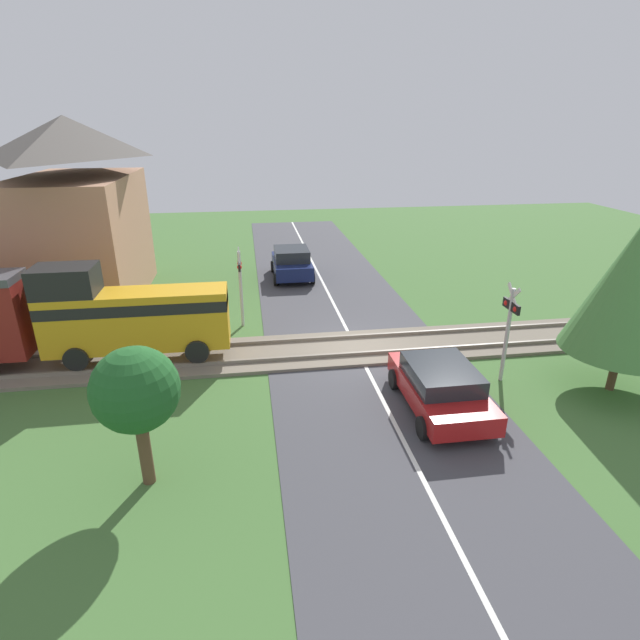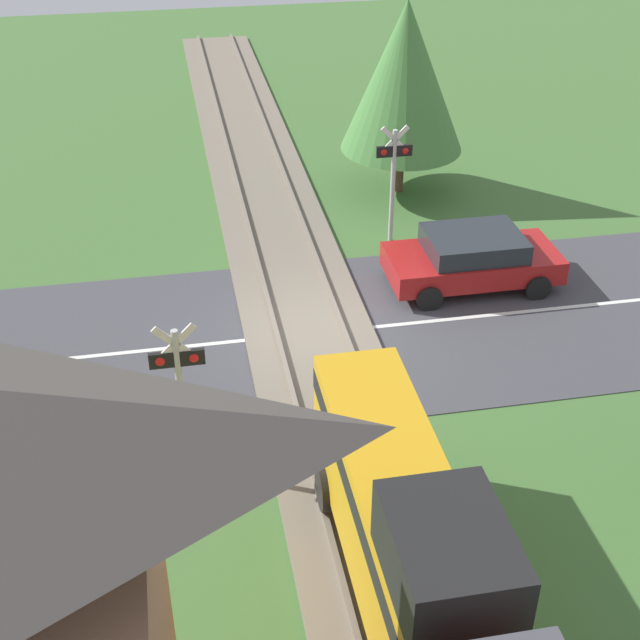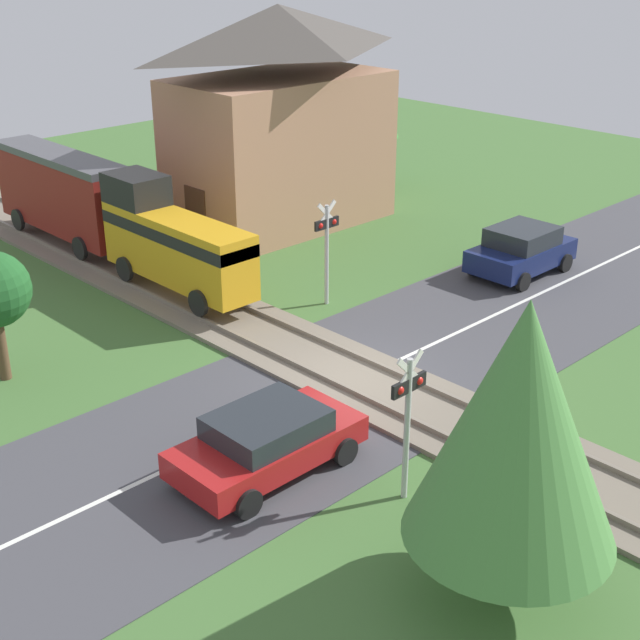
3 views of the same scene
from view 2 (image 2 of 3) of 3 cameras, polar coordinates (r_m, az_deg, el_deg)
ground_plane at (r=19.36m, az=-0.72°, el=-0.94°), size 60.00×60.00×0.00m
road_surface at (r=19.35m, az=-0.72°, el=-0.92°), size 48.00×6.40×0.02m
track_bed at (r=19.32m, az=-0.72°, el=-0.77°), size 2.80×48.00×0.24m
car_near_crossing at (r=21.16m, az=9.73°, el=3.94°), size 3.99×2.04×1.33m
crossing_signal_west_approach at (r=22.41m, az=4.72°, el=9.62°), size 0.90×0.18×3.11m
crossing_signal_east_approach at (r=14.76m, az=-8.99°, el=-3.94°), size 0.90×0.18×3.11m
tree_beyond_track at (r=24.92m, az=5.42°, el=15.26°), size 3.39×3.39×5.38m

